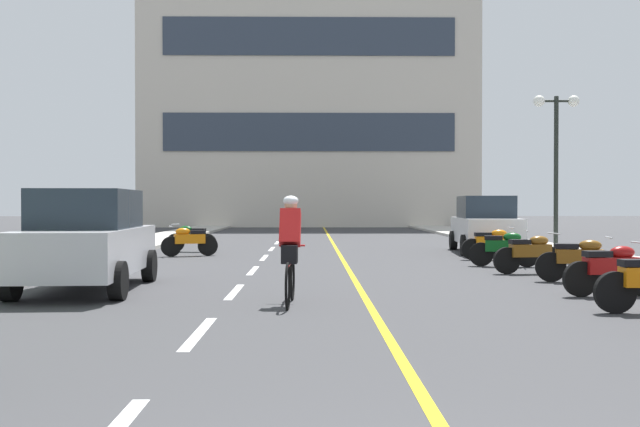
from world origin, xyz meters
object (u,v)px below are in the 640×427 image
(street_lamp_mid, at_px, (556,136))
(motorcycle_3, at_px, (612,268))
(motorcycle_8, at_px, (189,240))
(motorcycle_9, at_px, (191,237))
(motorcycle_6, at_px, (504,248))
(motorcycle_5, at_px, (531,253))
(parked_car_near, at_px, (88,240))
(parked_car_mid, at_px, (485,224))
(motorcycle_7, at_px, (492,243))
(motorcycle_4, at_px, (580,259))
(cyclist_rider, at_px, (290,247))

(street_lamp_mid, height_order, motorcycle_3, street_lamp_mid)
(motorcycle_8, bearing_deg, motorcycle_9, 97.98)
(motorcycle_8, bearing_deg, motorcycle_6, -23.60)
(motorcycle_5, relative_size, motorcycle_9, 1.01)
(motorcycle_6, xyz_separation_m, motorcycle_9, (-8.73, 5.62, 0.00))
(parked_car_near, xyz_separation_m, parked_car_mid, (9.66, 9.80, 0.00))
(street_lamp_mid, relative_size, motorcycle_7, 2.87)
(motorcycle_6, bearing_deg, motorcycle_3, -87.35)
(street_lamp_mid, distance_m, motorcycle_7, 5.02)
(motorcycle_5, distance_m, motorcycle_8, 10.16)
(motorcycle_3, bearing_deg, motorcycle_6, 92.65)
(motorcycle_6, distance_m, motorcycle_7, 2.12)
(motorcycle_5, bearing_deg, motorcycle_8, 147.42)
(motorcycle_4, distance_m, motorcycle_7, 5.66)
(parked_car_mid, distance_m, motorcycle_8, 9.39)
(motorcycle_9, bearing_deg, parked_car_near, -90.67)
(motorcycle_3, xyz_separation_m, cyclist_rider, (-5.40, -0.89, 0.41))
(street_lamp_mid, relative_size, motorcycle_4, 2.90)
(parked_car_mid, height_order, motorcycle_7, parked_car_mid)
(street_lamp_mid, bearing_deg, cyclist_rider, -125.64)
(motorcycle_3, distance_m, motorcycle_6, 5.64)
(parked_car_near, xyz_separation_m, motorcycle_8, (0.39, 8.37, -0.44))
(motorcycle_7, bearing_deg, motorcycle_8, 169.66)
(cyclist_rider, bearing_deg, street_lamp_mid, 54.36)
(motorcycle_6, relative_size, motorcycle_7, 0.98)
(parked_car_mid, distance_m, motorcycle_4, 8.68)
(motorcycle_4, distance_m, motorcycle_9, 13.03)
(street_lamp_mid, xyz_separation_m, motorcycle_4, (-2.44, -8.34, -3.25))
(parked_car_near, distance_m, cyclist_rider, 4.14)
(cyclist_rider, bearing_deg, parked_car_near, 153.62)
(parked_car_near, relative_size, parked_car_mid, 0.99)
(cyclist_rider, bearing_deg, motorcycle_8, 108.00)
(motorcycle_7, xyz_separation_m, motorcycle_9, (-8.98, 3.52, 0.00))
(parked_car_near, height_order, motorcycle_8, parked_car_near)
(parked_car_near, xyz_separation_m, motorcycle_5, (8.95, 2.90, -0.44))
(street_lamp_mid, xyz_separation_m, motorcycle_3, (-2.71, -10.43, -3.25))
(parked_car_near, xyz_separation_m, motorcycle_9, (0.12, 10.30, -0.44))
(motorcycle_6, height_order, motorcycle_7, same)
(parked_car_mid, relative_size, motorcycle_8, 2.64)
(motorcycle_7, height_order, motorcycle_9, same)
(parked_car_mid, xyz_separation_m, motorcycle_4, (-0.27, -8.66, -0.44))
(street_lamp_mid, distance_m, motorcycle_5, 7.87)
(parked_car_mid, relative_size, cyclist_rider, 2.44)
(motorcycle_9, height_order, cyclist_rider, cyclist_rider)
(street_lamp_mid, xyz_separation_m, motorcycle_7, (-2.73, -2.69, -3.25))
(street_lamp_mid, relative_size, motorcycle_5, 2.88)
(motorcycle_4, distance_m, motorcycle_6, 3.58)
(street_lamp_mid, distance_m, parked_car_mid, 3.56)
(parked_car_mid, distance_m, motorcycle_3, 10.77)
(motorcycle_7, bearing_deg, motorcycle_9, 158.61)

